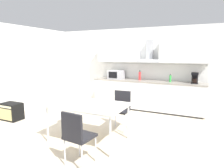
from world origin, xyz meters
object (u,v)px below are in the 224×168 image
object	(u,v)px
microwave	(116,74)
bottle_green	(170,79)
chair_far_right	(121,106)
pendant_lamp	(87,48)
bottle_red	(140,76)
chair_near_right	(76,133)
coffee_maker	(195,78)
dining_table	(88,106)
guitar_amp	(12,111)

from	to	relation	value
microwave	bottle_green	size ratio (longest dim) A/B	2.04
microwave	chair_far_right	bearing A→B (deg)	-62.65
bottle_green	pendant_lamp	world-z (taller)	pendant_lamp
bottle_red	chair_near_right	bearing A→B (deg)	-87.87
coffee_maker	dining_table	world-z (taller)	coffee_maker
bottle_green	microwave	bearing A→B (deg)	-179.81
bottle_green	guitar_amp	world-z (taller)	bottle_green
microwave	coffee_maker	bearing A→B (deg)	0.64
bottle_red	chair_far_right	xyz separation A→B (m)	(0.14, -1.81, -0.50)
bottle_red	chair_far_right	size ratio (longest dim) A/B	0.35
bottle_green	bottle_red	size ratio (longest dim) A/B	0.77
microwave	guitar_amp	distance (m)	3.19
chair_near_right	bottle_red	bearing A→B (deg)	92.13
dining_table	guitar_amp	xyz separation A→B (m)	(-2.49, 0.21, -0.48)
bottle_red	pendant_lamp	size ratio (longest dim) A/B	0.95
coffee_maker	chair_near_right	distance (m)	3.83
bottle_green	dining_table	world-z (taller)	bottle_green
bottle_green	guitar_amp	xyz separation A→B (m)	(-3.61, -2.43, -0.78)
microwave	guitar_amp	world-z (taller)	microwave
bottle_red	chair_near_right	world-z (taller)	bottle_red
microwave	bottle_green	bearing A→B (deg)	0.19
microwave	bottle_red	world-z (taller)	bottle_red
chair_far_right	bottle_green	bearing A→B (deg)	66.17
microwave	pendant_lamp	bearing A→B (deg)	-77.38
chair_far_right	guitar_amp	world-z (taller)	chair_far_right
dining_table	guitar_amp	world-z (taller)	dining_table
bottle_red	guitar_amp	world-z (taller)	bottle_red
coffee_maker	bottle_green	xyz separation A→B (m)	(-0.65, -0.02, -0.05)
pendant_lamp	bottle_red	bearing A→B (deg)	85.90
coffee_maker	chair_near_right	xyz separation A→B (m)	(-1.44, -3.51, -0.52)
microwave	chair_near_right	xyz separation A→B (m)	(0.91, -3.49, -0.51)
bottle_green	bottle_red	world-z (taller)	bottle_red
bottle_red	dining_table	bearing A→B (deg)	-94.10
coffee_maker	chair_far_right	distance (m)	2.36
bottle_green	guitar_amp	distance (m)	4.41
dining_table	pendant_lamp	xyz separation A→B (m)	(0.00, 0.00, 1.11)
microwave	pendant_lamp	world-z (taller)	pendant_lamp
guitar_amp	pendant_lamp	size ratio (longest dim) A/B	1.63
microwave	dining_table	bearing A→B (deg)	-77.38
dining_table	chair_far_right	size ratio (longest dim) A/B	1.69
bottle_green	chair_near_right	bearing A→B (deg)	-102.75
microwave	chair_far_right	distance (m)	2.06
chair_far_right	dining_table	bearing A→B (deg)	-110.87
bottle_red	chair_near_right	distance (m)	3.56
coffee_maker	bottle_green	distance (m)	0.65
microwave	guitar_amp	size ratio (longest dim) A/B	0.92
dining_table	guitar_amp	distance (m)	2.55
microwave	dining_table	world-z (taller)	microwave
microwave	chair_far_right	xyz separation A→B (m)	(0.92, -1.77, -0.51)
coffee_maker	bottle_red	xyz separation A→B (m)	(-1.57, 0.01, -0.02)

